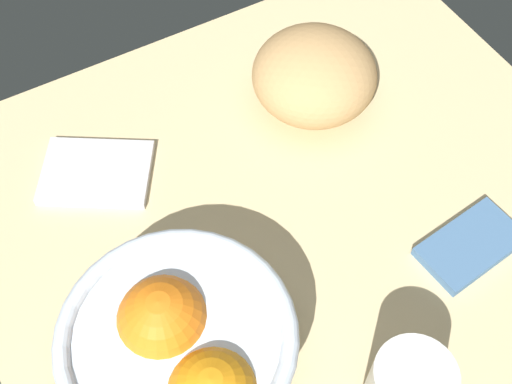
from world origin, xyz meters
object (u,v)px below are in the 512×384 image
fruit_bowl (181,348)px  bread_loaf (314,75)px  napkin_folded (471,245)px  napkin_spare (96,172)px

fruit_bowl → bread_loaf: fruit_bowl is taller
bread_loaf → napkin_folded: 26.54cm
bread_loaf → napkin_spare: size_ratio=1.22×
fruit_bowl → napkin_folded: (32.34, -2.97, -4.96)cm
bread_loaf → napkin_spare: (-27.48, 2.67, -4.18)cm
bread_loaf → napkin_folded: bread_loaf is taller
fruit_bowl → napkin_folded: 32.85cm
fruit_bowl → napkin_spare: fruit_bowl is taller
bread_loaf → napkin_spare: bearing=174.4°
napkin_folded → napkin_spare: bearing=137.4°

